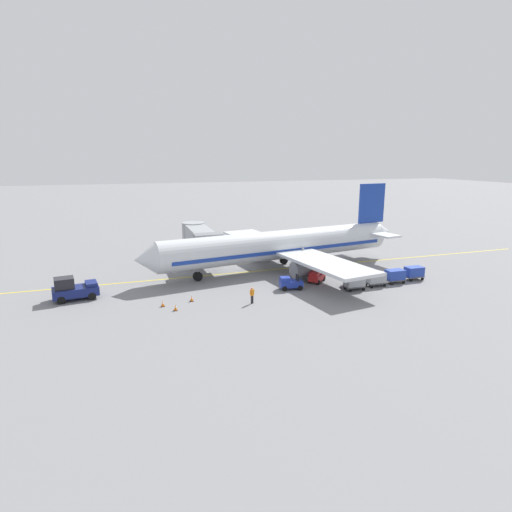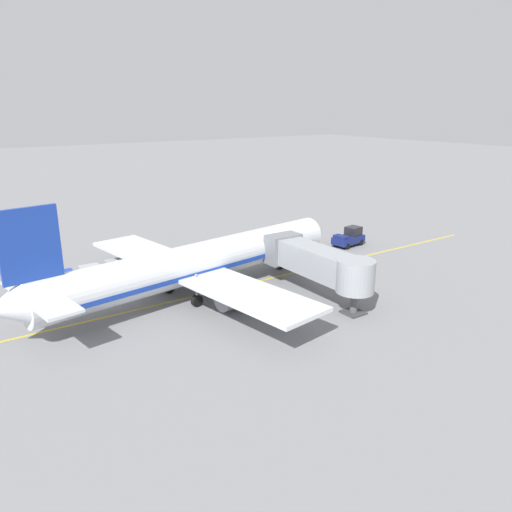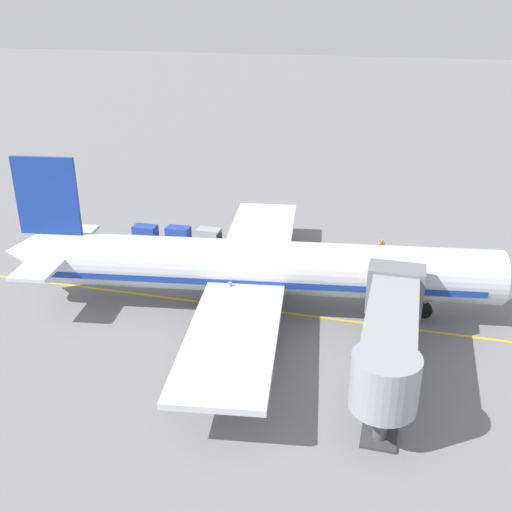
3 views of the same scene
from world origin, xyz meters
name	(u,v)px [view 2 (image 2 of 3)]	position (x,y,z in m)	size (l,w,h in m)	color
ground_plane	(207,293)	(0.00, 0.00, 0.00)	(400.00, 400.00, 0.00)	slate
gate_lead_in_line	(207,293)	(0.00, 0.00, 0.00)	(0.24, 80.00, 0.01)	gold
parked_airliner	(196,263)	(-0.19, -0.92, 3.19)	(30.44, 37.28, 10.63)	silver
jet_bridge	(318,262)	(6.66, 8.36, 3.45)	(12.96, 3.50, 4.98)	#93999E
pushback_tractor	(349,237)	(-4.49, 23.65, 1.10)	(2.80, 4.67, 2.40)	navy
baggage_tug_lead	(153,272)	(-6.91, -2.60, 0.71)	(2.56, 2.67, 1.62)	#B21E1E
baggage_tug_trailing	(112,272)	(-9.38, -6.20, 0.71)	(1.49, 2.60, 1.62)	silver
baggage_tug_spare	(181,262)	(-8.39, 1.34, 0.71)	(1.61, 2.65, 1.62)	#1E339E
baggage_cart_front	(116,265)	(-10.81, -5.23, 0.95)	(1.30, 2.90, 1.58)	#4C4C51
baggage_cart_second_in_train	(90,271)	(-10.36, -8.23, 0.95)	(1.30, 2.90, 1.58)	#4C4C51
baggage_cart_third_in_train	(62,277)	(-10.07, -11.03, 0.95)	(1.30, 2.90, 1.58)	#4C4C51
baggage_cart_tail_end	(32,284)	(-9.62, -14.04, 0.95)	(1.30, 2.90, 1.58)	#4C4C51
ground_crew_wing_walker	(210,247)	(-11.45, 6.78, 0.95)	(0.48, 0.65, 1.69)	#232328
safety_cone_nose_left	(262,243)	(-11.04, 14.30, 0.29)	(0.36, 0.36, 0.59)	black
safety_cone_nose_right	(259,249)	(-8.90, 12.37, 0.29)	(0.36, 0.36, 0.59)	black
safety_cone_wing_tip	(275,245)	(-9.51, 15.31, 0.29)	(0.36, 0.36, 0.59)	black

